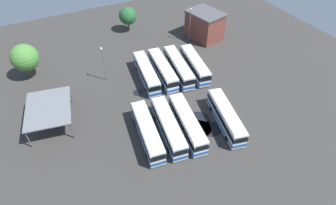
# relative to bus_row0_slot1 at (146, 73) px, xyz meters

# --- Properties ---
(ground_plane) EXTENTS (96.42, 96.42, 0.00)m
(ground_plane) POSITION_rel_bus_row0_slot1_xyz_m (8.35, 1.96, -1.82)
(ground_plane) COLOR #383533
(bus_row0_slot1) EXTENTS (12.62, 4.22, 3.43)m
(bus_row0_slot1) POSITION_rel_bus_row0_slot1_xyz_m (0.00, 0.00, 0.00)
(bus_row0_slot1) COLOR silver
(bus_row0_slot1) RESTS_ON ground_plane
(bus_row0_slot2) EXTENTS (12.70, 3.99, 3.43)m
(bus_row0_slot2) POSITION_rel_bus_row0_slot1_xyz_m (0.47, 3.50, 0.00)
(bus_row0_slot2) COLOR silver
(bus_row0_slot2) RESTS_ON ground_plane
(bus_row0_slot3) EXTENTS (12.99, 4.44, 3.43)m
(bus_row0_slot3) POSITION_rel_bus_row0_slot1_xyz_m (1.17, 6.89, 0.00)
(bus_row0_slot3) COLOR silver
(bus_row0_slot3) RESTS_ON ground_plane
(bus_row0_slot4) EXTENTS (12.15, 4.50, 3.43)m
(bus_row0_slot4) POSITION_rel_bus_row0_slot1_xyz_m (2.04, 10.38, -0.00)
(bus_row0_slot4) COLOR silver
(bus_row0_slot4) RESTS_ON ground_plane
(bus_row1_slot0) EXTENTS (12.26, 4.16, 3.43)m
(bus_row1_slot0) POSITION_rel_bus_row0_slot1_xyz_m (14.74, -6.34, -0.00)
(bus_row1_slot0) COLOR silver
(bus_row1_slot0) RESTS_ON ground_plane
(bus_row1_slot1) EXTENTS (12.41, 4.33, 3.43)m
(bus_row1_slot1) POSITION_rel_bus_row0_slot1_xyz_m (15.35, -2.80, -0.00)
(bus_row1_slot1) COLOR silver
(bus_row1_slot1) RESTS_ON ground_plane
(bus_row1_slot2) EXTENTS (12.42, 4.37, 3.43)m
(bus_row1_slot2) POSITION_rel_bus_row0_slot1_xyz_m (16.05, 0.40, -0.00)
(bus_row1_slot2) COLOR silver
(bus_row1_slot2) RESTS_ON ground_plane
(bus_row1_slot4) EXTENTS (12.05, 5.13, 3.43)m
(bus_row1_slot4) POSITION_rel_bus_row0_slot1_xyz_m (17.82, 7.05, -0.00)
(bus_row1_slot4) COLOR silver
(bus_row1_slot4) RESTS_ON ground_plane
(depot_building) EXTENTS (9.79, 8.25, 6.83)m
(depot_building) POSITION_rel_bus_row0_slot1_xyz_m (-9.51, 20.11, 1.62)
(depot_building) COLOR brown
(depot_building) RESTS_ON ground_plane
(maintenance_shelter) EXTENTS (10.97, 9.02, 3.77)m
(maintenance_shelter) POSITION_rel_bus_row0_slot1_xyz_m (3.83, -19.65, 1.77)
(maintenance_shelter) COLOR slate
(maintenance_shelter) RESTS_ON ground_plane
(lamp_post_mid_lot) EXTENTS (0.56, 0.28, 7.68)m
(lamp_post_mid_lot) POSITION_rel_bus_row0_slot1_xyz_m (-3.76, -7.41, 2.43)
(lamp_post_mid_lot) COLOR slate
(lamp_post_mid_lot) RESTS_ON ground_plane
(lamp_post_near_entrance) EXTENTS (0.56, 0.28, 8.50)m
(lamp_post_near_entrance) POSITION_rel_bus_row0_slot1_xyz_m (-9.72, 15.92, 2.85)
(lamp_post_near_entrance) COLOR slate
(lamp_post_near_entrance) RESTS_ON ground_plane
(tree_west_edge) EXTENTS (5.51, 5.51, 7.54)m
(tree_west_edge) POSITION_rel_bus_row0_slot1_xyz_m (-12.11, -21.24, 2.96)
(tree_west_edge) COLOR brown
(tree_west_edge) RESTS_ON ground_plane
(tree_south_edge) EXTENTS (4.47, 4.47, 6.40)m
(tree_south_edge) POSITION_rel_bus_row0_slot1_xyz_m (-21.58, 4.44, 2.33)
(tree_south_edge) COLOR brown
(tree_south_edge) RESTS_ON ground_plane
(puddle_back_corner) EXTENTS (3.87, 3.87, 0.01)m
(puddle_back_corner) POSITION_rel_bus_row0_slot1_xyz_m (16.79, 2.72, -1.81)
(puddle_back_corner) COLOR black
(puddle_back_corner) RESTS_ON ground_plane
(puddle_front_lane) EXTENTS (4.14, 4.14, 0.01)m
(puddle_front_lane) POSITION_rel_bus_row0_slot1_xyz_m (14.83, 3.48, -1.81)
(puddle_front_lane) COLOR black
(puddle_front_lane) RESTS_ON ground_plane
(puddle_near_shelter) EXTENTS (3.69, 3.69, 0.01)m
(puddle_near_shelter) POSITION_rel_bus_row0_slot1_xyz_m (17.72, 4.28, -1.81)
(puddle_near_shelter) COLOR black
(puddle_near_shelter) RESTS_ON ground_plane
(puddle_centre_drain) EXTENTS (1.42, 1.42, 0.01)m
(puddle_centre_drain) POSITION_rel_bus_row0_slot1_xyz_m (11.61, 10.61, -1.81)
(puddle_centre_drain) COLOR black
(puddle_centre_drain) RESTS_ON ground_plane
(puddle_between_rows) EXTENTS (2.05, 2.05, 0.01)m
(puddle_between_rows) POSITION_rel_bus_row0_slot1_xyz_m (3.01, -3.24, -1.81)
(puddle_between_rows) COLOR black
(puddle_between_rows) RESTS_ON ground_plane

